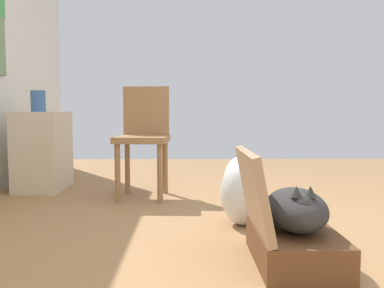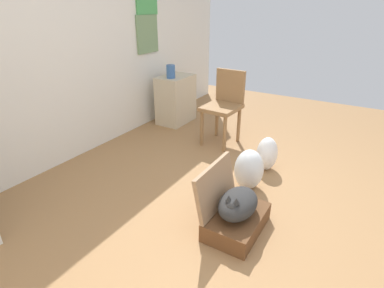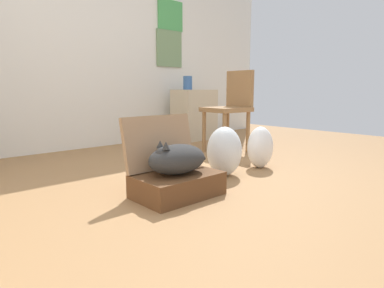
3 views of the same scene
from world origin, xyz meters
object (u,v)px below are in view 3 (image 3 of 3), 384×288
object	(u,v)px
plastic_bag_white	(224,151)
plastic_bag_clear	(260,147)
chair	(231,107)
side_table	(194,115)
vase_tall	(188,83)
cat	(177,159)
suitcase_base	(177,185)

from	to	relation	value
plastic_bag_white	plastic_bag_clear	bearing A→B (deg)	-3.65
plastic_bag_white	chair	xyz separation A→B (m)	(0.87, 0.71, 0.31)
side_table	vase_tall	bearing A→B (deg)	-171.22
cat	vase_tall	size ratio (longest dim) A/B	2.74
suitcase_base	plastic_bag_clear	distance (m)	1.09
plastic_bag_clear	chair	size ratio (longest dim) A/B	0.41
chair	plastic_bag_clear	bearing A→B (deg)	-26.89
suitcase_base	plastic_bag_white	world-z (taller)	plastic_bag_white
cat	chair	world-z (taller)	chair
plastic_bag_clear	plastic_bag_white	bearing A→B (deg)	176.35
plastic_bag_white	chair	distance (m)	1.17
vase_tall	plastic_bag_clear	bearing A→B (deg)	-109.37
plastic_bag_white	vase_tall	size ratio (longest dim) A/B	2.23
plastic_bag_clear	cat	bearing A→B (deg)	-173.29
cat	chair	bearing A→B (deg)	29.74
side_table	vase_tall	xyz separation A→B (m)	(-0.14, -0.02, 0.44)
cat	side_table	world-z (taller)	side_table
side_table	plastic_bag_clear	bearing A→B (deg)	-113.35
plastic_bag_white	side_table	world-z (taller)	side_table
plastic_bag_clear	side_table	xyz separation A→B (m)	(0.72, 1.68, 0.16)
plastic_bag_white	plastic_bag_clear	distance (m)	0.45
vase_tall	plastic_bag_white	bearing A→B (deg)	-122.36
suitcase_base	chair	world-z (taller)	chair
suitcase_base	side_table	world-z (taller)	side_table
side_table	suitcase_base	bearing A→B (deg)	-134.95
suitcase_base	cat	distance (m)	0.18
chair	suitcase_base	bearing A→B (deg)	-56.99
plastic_bag_white	side_table	bearing A→B (deg)	54.57
suitcase_base	plastic_bag_clear	size ratio (longest dim) A/B	1.49
plastic_bag_white	side_table	distance (m)	2.03
plastic_bag_clear	side_table	bearing A→B (deg)	66.65
cat	plastic_bag_clear	bearing A→B (deg)	6.71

